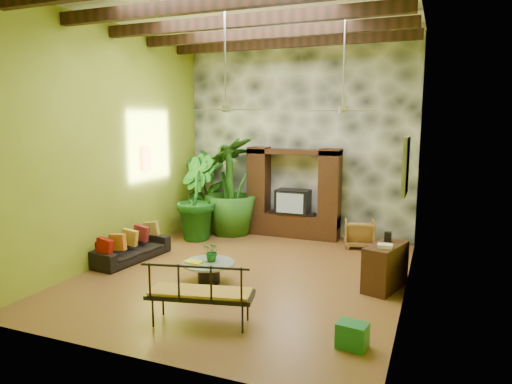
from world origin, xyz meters
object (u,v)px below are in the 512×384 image
at_px(coffee_table, 209,270).
at_px(ceiling_fan_back, 343,99).
at_px(ceiling_fan_front, 226,97).
at_px(sofa, 130,248).
at_px(tall_plant_b, 195,197).
at_px(iron_bench, 198,291).
at_px(wicker_armchair, 359,234).
at_px(green_bin, 352,335).
at_px(tall_plant_c, 231,186).
at_px(entertainment_center, 293,200).
at_px(tall_plant_a, 204,189).
at_px(side_console, 385,267).

bearing_deg(coffee_table, ceiling_fan_back, 44.04).
bearing_deg(ceiling_fan_front, sofa, 173.50).
height_order(ceiling_fan_back, tall_plant_b, ceiling_fan_back).
bearing_deg(iron_bench, wicker_armchair, 60.94).
bearing_deg(ceiling_fan_back, green_bin, -75.23).
xyz_separation_m(tall_plant_c, iron_bench, (1.89, -5.19, -0.74)).
relative_size(entertainment_center, tall_plant_a, 1.08).
bearing_deg(tall_plant_b, tall_plant_c, 52.17).
xyz_separation_m(entertainment_center, wicker_armchair, (1.77, -0.36, -0.64)).
relative_size(sofa, tall_plant_c, 0.72).
height_order(ceiling_fan_front, side_console, ceiling_fan_front).
xyz_separation_m(sofa, tall_plant_a, (0.08, 3.24, 0.84)).
bearing_deg(ceiling_fan_back, side_console, -44.41).
relative_size(wicker_armchair, tall_plant_c, 0.28).
relative_size(coffee_table, iron_bench, 0.59).
bearing_deg(ceiling_fan_front, side_console, 11.33).
height_order(tall_plant_a, tall_plant_c, tall_plant_c).
bearing_deg(iron_bench, green_bin, -8.08).
bearing_deg(wicker_armchair, tall_plant_c, -12.42).
height_order(tall_plant_c, coffee_table, tall_plant_c).
height_order(wicker_armchair, tall_plant_a, tall_plant_a).
bearing_deg(tall_plant_a, tall_plant_b, -73.08).
height_order(ceiling_fan_back, coffee_table, ceiling_fan_back).
distance_m(sofa, coffee_table, 2.32).
height_order(sofa, coffee_table, sofa).
height_order(wicker_armchair, coffee_table, wicker_armchair).
bearing_deg(coffee_table, tall_plant_c, 108.68).
distance_m(tall_plant_b, coffee_table, 3.40).
xyz_separation_m(ceiling_fan_back, side_console, (1.05, -1.03, -2.99)).
relative_size(ceiling_fan_back, sofa, 1.00).
xyz_separation_m(entertainment_center, ceiling_fan_back, (1.60, -1.94, 2.44)).
bearing_deg(coffee_table, entertainment_center, 83.93).
bearing_deg(coffee_table, tall_plant_b, 123.50).
bearing_deg(entertainment_center, wicker_armchair, -11.60).
bearing_deg(green_bin, tall_plant_a, 133.61).
height_order(tall_plant_a, green_bin, tall_plant_a).
bearing_deg(ceiling_fan_front, green_bin, -33.71).
xyz_separation_m(ceiling_fan_back, tall_plant_a, (-4.17, 1.92, -2.29)).
bearing_deg(sofa, tall_plant_b, -4.68).
relative_size(entertainment_center, ceiling_fan_front, 1.29).
distance_m(tall_plant_a, iron_bench, 6.23).
xyz_separation_m(wicker_armchair, coffee_table, (-2.19, -3.52, -0.07)).
distance_m(tall_plant_c, green_bin, 6.57).
height_order(entertainment_center, tall_plant_b, entertainment_center).
bearing_deg(ceiling_fan_back, ceiling_fan_front, -138.37).
relative_size(tall_plant_b, green_bin, 5.50).
distance_m(ceiling_fan_front, tall_plant_c, 4.09).
height_order(entertainment_center, ceiling_fan_back, ceiling_fan_back).
distance_m(wicker_armchair, tall_plant_c, 3.52).
bearing_deg(ceiling_fan_back, sofa, -162.73).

